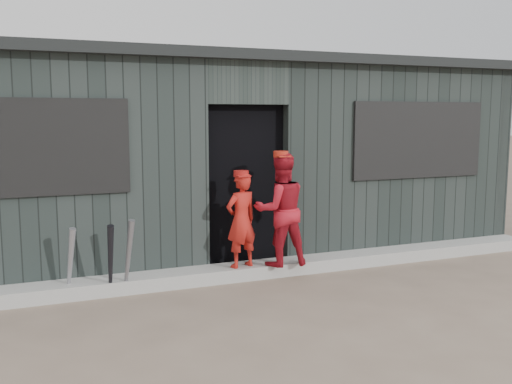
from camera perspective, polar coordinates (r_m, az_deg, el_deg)
name	(u,v)px	position (r m, az deg, el deg)	size (l,w,h in m)	color
ground	(332,330)	(5.21, 7.65, -13.48)	(80.00, 80.00, 0.00)	brown
curb	(255,270)	(6.74, -0.06, -7.79)	(8.00, 0.36, 0.15)	#999894
bat_left	(70,263)	(6.15, -18.08, -6.76)	(0.07, 0.07, 0.77)	#92929A
bat_mid	(128,257)	(6.08, -12.66, -6.39)	(0.07, 0.07, 0.84)	slate
bat_right	(110,261)	(6.05, -14.35, -6.70)	(0.07, 0.07, 0.80)	black
player_red_left	(241,220)	(6.47, -1.49, -2.84)	(0.40, 0.26, 1.08)	red
player_red_right	(280,210)	(6.55, 2.46, -1.78)	(0.63, 0.49, 1.30)	#A81421
player_grey_back	(275,214)	(7.38, 1.87, -2.24)	(0.59, 0.38, 1.21)	silver
dugout	(211,157)	(8.11, -4.53, 3.50)	(8.30, 3.30, 2.62)	black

